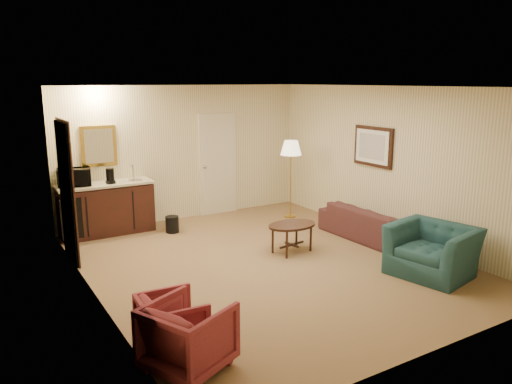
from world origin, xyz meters
TOP-DOWN VIEW (x-y plane):
  - ground at (0.00, 0.00)m, footprint 6.00×6.00m
  - room_walls at (-0.10, 0.77)m, footprint 5.02×6.01m
  - wetbar_cabinet at (-1.65, 2.72)m, footprint 1.64×0.58m
  - sofa at (2.15, 0.04)m, footprint 0.61×1.94m
  - teal_armchair at (1.75, -1.59)m, footprint 0.92×1.21m
  - rose_chair_near at (-2.15, -2.00)m, footprint 0.91×0.93m
  - rose_chair_far at (-2.15, -1.60)m, footprint 0.62×0.66m
  - coffee_table at (0.60, 0.20)m, footprint 0.89×0.67m
  - floor_lamp at (1.78, 1.94)m, footprint 0.54×0.54m
  - waste_bin at (-0.64, 2.18)m, footprint 0.31×0.31m
  - microwave at (-2.15, 2.77)m, footprint 0.59×0.39m
  - coffee_maker at (-1.57, 2.64)m, footprint 0.18×0.18m

SIDE VIEW (x-z plane):
  - ground at x=0.00m, z-range 0.00..0.00m
  - waste_bin at x=-0.64m, z-range 0.00..0.30m
  - coffee_table at x=0.60m, z-range 0.00..0.47m
  - rose_chair_far at x=-2.15m, z-range 0.00..0.64m
  - rose_chair_near at x=-2.15m, z-range 0.00..0.74m
  - sofa at x=2.15m, z-range 0.00..0.75m
  - wetbar_cabinet at x=-1.65m, z-range 0.00..0.92m
  - teal_armchair at x=1.75m, z-range 0.00..0.95m
  - floor_lamp at x=1.78m, z-range 0.00..1.55m
  - coffee_maker at x=-1.57m, z-range 0.92..1.19m
  - microwave at x=-2.15m, z-range 0.92..1.29m
  - room_walls at x=-0.10m, z-range 0.41..3.02m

